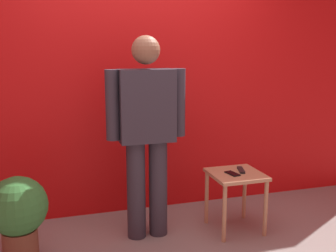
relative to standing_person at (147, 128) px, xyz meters
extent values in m
cube|color=red|center=(0.08, 0.65, 0.36)|extent=(6.17, 0.12, 2.64)
cylinder|color=#2D2D38|center=(-0.10, 0.00, -0.54)|extent=(0.16, 0.16, 0.84)
cylinder|color=#2D2D38|center=(0.10, 0.00, -0.54)|extent=(0.16, 0.16, 0.84)
cube|color=#2D2D38|center=(0.00, 0.00, 0.19)|extent=(0.46, 0.23, 0.60)
cube|color=red|center=(0.00, 0.12, 0.22)|extent=(0.13, 0.01, 0.50)
cube|color=#C68CB7|center=(0.00, 0.13, 0.20)|extent=(0.05, 0.01, 0.45)
cylinder|color=#2D2D38|center=(-0.28, 0.00, 0.20)|extent=(0.11, 0.11, 0.57)
cylinder|color=#2D2D38|center=(0.28, 0.00, 0.20)|extent=(0.11, 0.11, 0.57)
sphere|color=brown|center=(0.00, 0.00, 0.64)|extent=(0.23, 0.23, 0.23)
cube|color=tan|center=(0.78, -0.12, -0.44)|extent=(0.45, 0.45, 0.03)
cylinder|color=tan|center=(0.58, -0.31, -0.71)|extent=(0.04, 0.04, 0.50)
cylinder|color=tan|center=(0.97, -0.31, -0.71)|extent=(0.04, 0.04, 0.50)
cylinder|color=tan|center=(0.58, 0.08, -0.71)|extent=(0.04, 0.04, 0.50)
cylinder|color=tan|center=(0.97, 0.08, -0.71)|extent=(0.04, 0.04, 0.50)
cube|color=black|center=(0.73, -0.14, -0.42)|extent=(0.10, 0.15, 0.01)
cube|color=black|center=(0.84, -0.08, -0.42)|extent=(0.09, 0.18, 0.02)
cylinder|color=brown|center=(-1.03, -0.19, -0.82)|extent=(0.26, 0.26, 0.28)
sphere|color=#2D7233|center=(-1.03, -0.19, -0.49)|extent=(0.44, 0.44, 0.44)
camera|label=1|loc=(-0.77, -3.15, 0.65)|focal=42.45mm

